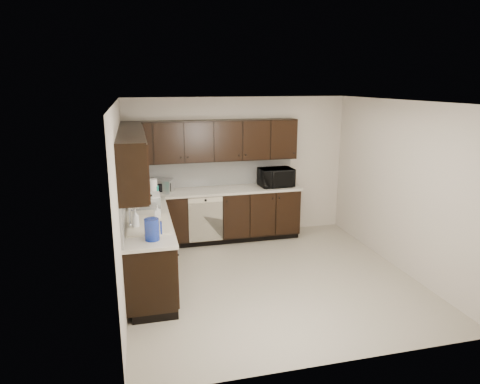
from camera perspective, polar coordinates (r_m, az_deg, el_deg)
name	(u,v)px	position (r m, az deg, el deg)	size (l,w,h in m)	color
floor	(270,278)	(6.31, 4.07, -11.38)	(4.00, 4.00, 0.00)	#A89F8B
ceiling	(274,101)	(5.69, 4.53, 11.94)	(4.00, 4.00, 0.00)	white
wall_back	(238,167)	(7.75, -0.29, 3.32)	(4.00, 0.02, 2.50)	#BEB2A2
wall_left	(121,204)	(5.60, -15.57, -1.56)	(0.02, 4.00, 2.50)	#BEB2A2
wall_right	(401,186)	(6.76, 20.64, 0.72)	(0.02, 4.00, 2.50)	#BEB2A2
wall_front	(339,247)	(4.11, 13.00, -7.21)	(4.00, 0.02, 2.50)	#BEB2A2
lower_cabinets	(190,232)	(6.95, -6.67, -5.25)	(3.00, 2.80, 0.90)	black
countertop	(189,201)	(6.80, -6.81, -1.24)	(3.03, 2.83, 0.04)	beige
backsplash	(174,183)	(6.91, -8.81, 1.19)	(3.00, 2.80, 0.48)	silver
upper_cabinets	(181,147)	(6.70, -7.93, 5.94)	(3.00, 2.80, 0.70)	black
dishwasher	(206,217)	(7.23, -4.59, -3.31)	(0.58, 0.04, 0.78)	beige
sink	(148,230)	(5.69, -12.11, -4.98)	(0.54, 0.82, 0.42)	beige
microwave	(276,177)	(7.63, 4.83, 1.96)	(0.59, 0.40, 0.32)	black
soap_bottle_a	(157,212)	(5.91, -10.94, -2.65)	(0.08, 0.08, 0.18)	gray
soap_bottle_b	(136,219)	(5.60, -13.76, -3.49)	(0.09, 0.09, 0.24)	gray
toaster_oven	(162,186)	(7.31, -10.39, 0.80)	(0.35, 0.26, 0.22)	silver
storage_bin	(144,201)	(6.51, -12.69, -1.20)	(0.46, 0.34, 0.18)	white
blue_pitcher	(152,229)	(5.13, -11.67, -4.92)	(0.17, 0.17, 0.26)	#102A9A
teal_tumbler	(156,192)	(6.96, -11.15, -0.01)	(0.09, 0.09, 0.20)	#0D9882
paper_towel_roll	(153,189)	(6.95, -11.54, 0.42)	(0.14, 0.14, 0.31)	white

